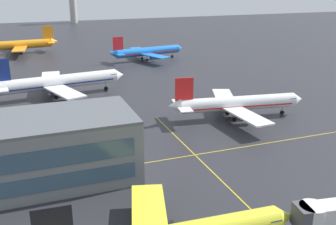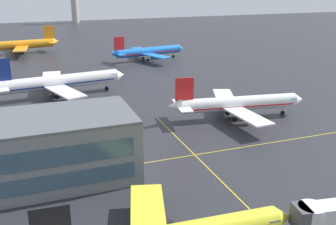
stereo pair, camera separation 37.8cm
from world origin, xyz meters
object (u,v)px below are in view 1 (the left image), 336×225
(airliner_third_row, at_px, (58,82))
(airliner_far_left_stand, at_px, (147,52))
(airliner_second_row, at_px, (237,104))
(airliner_far_right_stand, at_px, (16,45))

(airliner_third_row, height_order, airliner_far_left_stand, airliner_third_row)
(airliner_second_row, distance_m, airliner_third_row, 50.78)
(airliner_third_row, bearing_deg, airliner_second_row, -41.74)
(airliner_second_row, relative_size, airliner_far_right_stand, 0.91)
(airliner_second_row, xyz_separation_m, airliner_third_row, (-37.89, 33.81, 0.51))
(airliner_second_row, height_order, airliner_far_left_stand, airliner_second_row)
(airliner_second_row, relative_size, airliner_far_left_stand, 1.02)
(airliner_far_left_stand, height_order, airliner_far_right_stand, airliner_far_right_stand)
(airliner_third_row, xyz_separation_m, airliner_far_right_stand, (-10.92, 75.01, -0.16))
(airliner_far_right_stand, bearing_deg, airliner_second_row, -65.84)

